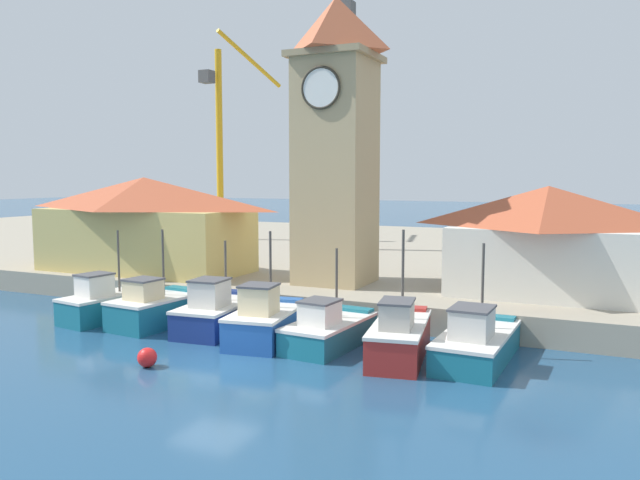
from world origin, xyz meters
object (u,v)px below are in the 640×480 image
at_px(fishing_boat_far_left, 109,303).
at_px(fishing_boat_mid_left, 266,321).
at_px(port_crane_near, 222,165).
at_px(warehouse_left, 145,223).
at_px(fishing_boat_left_outer, 155,308).
at_px(fishing_boat_left_inner, 219,312).
at_px(port_crane_far, 344,139).
at_px(warehouse_right, 547,239).
at_px(mooring_buoy, 147,357).
at_px(fishing_boat_center, 329,330).
at_px(fishing_boat_right_inner, 477,342).
at_px(clock_tower, 336,135).
at_px(fishing_boat_mid_right, 400,336).

xyz_separation_m(fishing_boat_far_left, fishing_boat_mid_left, (8.37, -0.45, 0.06)).
bearing_deg(port_crane_near, warehouse_left, -69.96).
xyz_separation_m(fishing_boat_left_outer, fishing_boat_left_inner, (2.99, 0.42, -0.00)).
relative_size(fishing_boat_left_outer, warehouse_left, 0.35).
xyz_separation_m(warehouse_left, port_crane_far, (5.94, 14.77, 5.35)).
xyz_separation_m(warehouse_right, port_crane_near, (-27.43, 15.47, 3.78)).
bearing_deg(fishing_boat_left_outer, port_crane_far, 89.81).
bearing_deg(fishing_boat_mid_left, fishing_boat_far_left, 176.92).
height_order(fishing_boat_left_outer, warehouse_right, warehouse_right).
bearing_deg(mooring_buoy, fishing_boat_left_outer, 126.75).
bearing_deg(fishing_boat_mid_left, warehouse_left, 149.66).
bearing_deg(port_crane_near, fishing_boat_center, -49.32).
relative_size(fishing_boat_left_inner, fishing_boat_mid_left, 1.10).
bearing_deg(fishing_boat_far_left, fishing_boat_right_inner, 1.27).
relative_size(fishing_boat_left_outer, port_crane_near, 0.24).
xyz_separation_m(fishing_boat_mid_left, warehouse_right, (9.54, 8.69, 2.85)).
xyz_separation_m(fishing_boat_left_inner, fishing_boat_mid_left, (2.69, -0.79, 0.04)).
bearing_deg(clock_tower, fishing_boat_far_left, -138.88).
height_order(warehouse_right, port_crane_far, port_crane_far).
relative_size(warehouse_left, port_crane_near, 0.69).
xyz_separation_m(clock_tower, port_crane_far, (-5.34, 14.01, 0.75)).
distance_m(fishing_boat_right_inner, mooring_buoy, 11.34).
height_order(clock_tower, mooring_buoy, clock_tower).
height_order(warehouse_left, warehouse_right, warehouse_left).
distance_m(fishing_boat_far_left, fishing_boat_left_outer, 2.69).
distance_m(fishing_boat_mid_left, fishing_boat_right_inner, 8.01).
bearing_deg(fishing_boat_right_inner, fishing_boat_left_inner, -179.87).
distance_m(fishing_boat_mid_right, fishing_boat_right_inner, 2.67).
bearing_deg(fishing_boat_left_outer, fishing_boat_mid_left, -3.73).
bearing_deg(fishing_boat_mid_left, fishing_boat_mid_right, 1.17).
distance_m(fishing_boat_mid_right, clock_tower, 12.07).
distance_m(fishing_boat_far_left, port_crane_far, 22.88).
bearing_deg(fishing_boat_mid_right, fishing_boat_far_left, 178.59).
relative_size(fishing_boat_mid_left, port_crane_far, 0.21).
relative_size(fishing_boat_left_outer, fishing_boat_center, 0.92).
height_order(fishing_boat_left_inner, port_crane_far, port_crane_far).
relative_size(fishing_boat_center, mooring_buoy, 6.96).
xyz_separation_m(fishing_boat_center, port_crane_far, (-8.12, 21.12, 8.55)).
xyz_separation_m(fishing_boat_mid_right, clock_tower, (-5.66, 7.41, 7.67)).
bearing_deg(fishing_boat_left_outer, fishing_boat_mid_right, -1.34).
distance_m(fishing_boat_left_outer, port_crane_far, 22.78).
xyz_separation_m(port_crane_near, port_crane_far, (12.28, -2.63, 1.76)).
distance_m(warehouse_left, port_crane_near, 18.86).
bearing_deg(clock_tower, warehouse_right, 6.77).
bearing_deg(fishing_boat_far_left, fishing_boat_mid_right, -1.41).
bearing_deg(clock_tower, fishing_boat_left_inner, -109.80).
xyz_separation_m(fishing_boat_far_left, fishing_boat_left_outer, (2.69, -0.08, 0.02)).
relative_size(fishing_boat_left_inner, warehouse_right, 0.57).
bearing_deg(port_crane_far, mooring_buoy, -82.21).
distance_m(fishing_boat_center, port_crane_far, 24.18).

